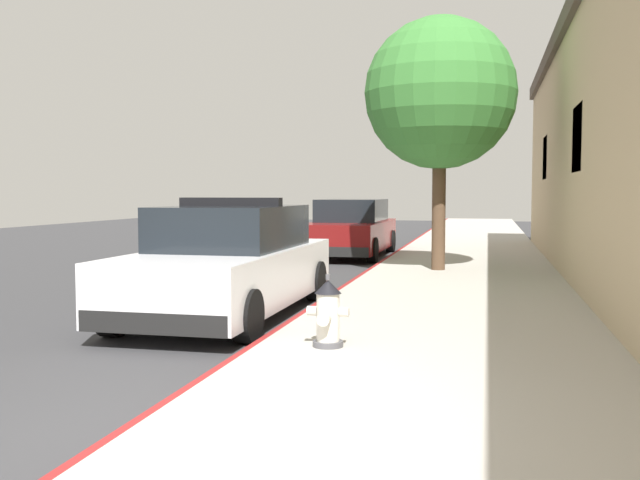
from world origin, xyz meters
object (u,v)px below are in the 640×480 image
Objects in this scene: police_cruiser at (230,264)px; street_tree at (440,94)px; parked_car_silver_ahead at (351,229)px; fire_hydrant at (328,313)px.

street_tree is at bearing 64.72° from police_cruiser.
parked_car_silver_ahead is at bearing 121.70° from street_tree.
street_tree is at bearing -58.30° from parked_car_silver_ahead.
police_cruiser is 6.73m from street_tree.
fire_hydrant is 0.15× the size of street_tree.
parked_car_silver_ahead is 5.86m from street_tree.
police_cruiser is 9.72m from parked_car_silver_ahead.
parked_car_silver_ahead is 6.37× the size of fire_hydrant.
fire_hydrant is at bearing -80.49° from parked_car_silver_ahead.
parked_car_silver_ahead is 0.93× the size of street_tree.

